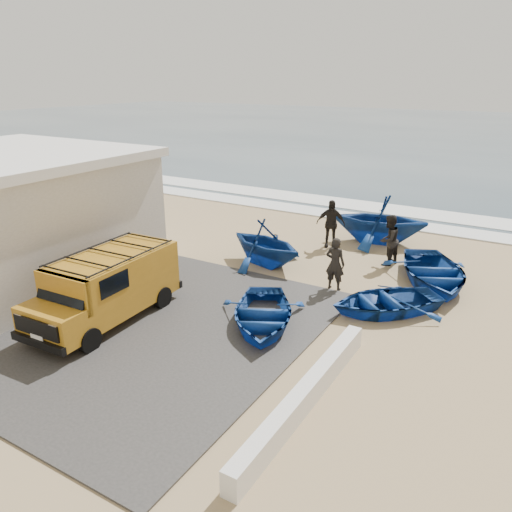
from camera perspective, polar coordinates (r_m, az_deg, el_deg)
The scene contains 15 objects.
ground at distance 15.77m, azimuth -6.19°, elevation -5.42°, with size 160.00×160.00×0.00m, color tan.
slab at distance 15.68m, azimuth -16.52°, elevation -6.23°, with size 12.00×10.00×0.05m, color #3F3C3A.
ocean at distance 68.20m, azimuth 23.89°, elevation 12.64°, with size 180.00×88.00×0.01m, color #385166.
surf_line at distance 25.76m, azimuth 9.97°, elevation 4.57°, with size 180.00×1.60×0.06m, color white.
surf_wash at distance 28.05m, azimuth 11.83°, elevation 5.68°, with size 180.00×2.20×0.04m, color white.
parapet at distance 11.15m, azimuth 5.72°, elevation -15.51°, with size 0.35×6.00×0.55m, color silver.
van at distance 14.89m, azimuth -16.61°, elevation -3.18°, with size 2.07×4.79×2.02m.
boat_near_left at distance 14.18m, azimuth 0.69°, elevation -6.70°, with size 2.51×3.52×0.73m, color navy.
boat_near_right at distance 15.50m, azimuth 14.57°, elevation -5.01°, with size 2.44×3.42×0.71m, color navy.
boat_mid_left at distance 18.55m, azimuth 1.07°, elevation 1.54°, with size 2.84×3.29×1.73m, color navy.
boat_mid_right at distance 18.00m, azimuth 19.59°, elevation -1.73°, with size 2.98×4.18×0.86m, color navy.
boat_far_left at distance 21.68m, azimuth 13.94°, elevation 4.13°, with size 3.38×3.92×2.07m, color navy.
fisherman_front at distance 16.57m, azimuth 9.03°, elevation -0.89°, with size 0.66×0.43×1.80m, color black.
fisherman_middle at distance 19.20m, azimuth 14.91°, elevation 1.78°, with size 0.93×0.73×1.92m, color black.
fisherman_back at distance 20.75m, azimuth 8.52°, elevation 3.69°, with size 1.16×0.49×1.99m, color black.
Camera 1 is at (8.70, -11.31, 6.72)m, focal length 35.00 mm.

